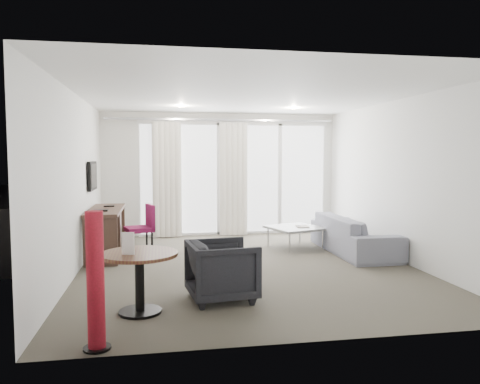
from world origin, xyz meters
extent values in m
cube|color=#4A4439|center=(0.00, 0.00, 0.00)|extent=(5.00, 6.00, 0.00)
cube|color=white|center=(0.00, 0.00, 2.60)|extent=(5.00, 6.00, 0.00)
cube|color=silver|center=(-2.50, 0.00, 1.30)|extent=(0.00, 6.00, 2.60)
cube|color=silver|center=(2.50, 0.00, 1.30)|extent=(0.00, 6.00, 2.60)
cube|color=silver|center=(0.00, -3.00, 1.30)|extent=(5.00, 0.00, 2.60)
cylinder|color=#FFE0B2|center=(-0.90, 1.60, 2.59)|extent=(0.12, 0.12, 0.02)
cylinder|color=#FFE0B2|center=(1.20, 1.60, 2.59)|extent=(0.12, 0.12, 0.02)
cylinder|color=maroon|center=(-1.88, -2.82, 0.61)|extent=(0.31, 0.31, 1.22)
imported|color=black|center=(-0.60, -1.61, 0.35)|extent=(0.85, 0.84, 0.70)
imported|color=slate|center=(2.05, 0.69, 0.32)|extent=(0.86, 2.19, 0.64)
cube|color=#4D4D50|center=(0.30, 4.50, -0.06)|extent=(5.60, 3.00, 0.12)
camera|label=1|loc=(-1.32, -6.97, 1.70)|focal=35.00mm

